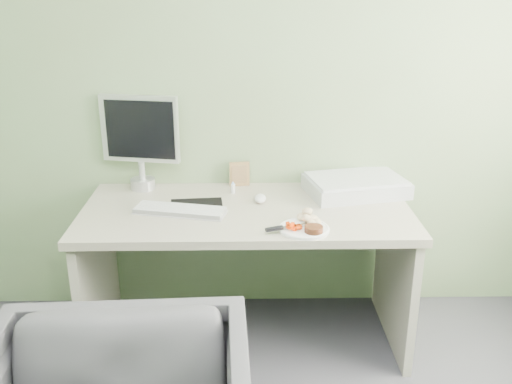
{
  "coord_description": "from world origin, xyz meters",
  "views": [
    {
      "loc": [
        -0.0,
        -0.95,
        1.77
      ],
      "look_at": [
        0.04,
        1.5,
        0.86
      ],
      "focal_mm": 40.0,
      "sensor_mm": 36.0,
      "label": 1
    }
  ],
  "objects_px": {
    "scanner": "(356,186)",
    "monitor": "(140,137)",
    "desk": "(247,242)",
    "plate": "(304,229)"
  },
  "relations": [
    {
      "from": "desk",
      "to": "monitor",
      "type": "distance_m",
      "value": 0.78
    },
    {
      "from": "scanner",
      "to": "monitor",
      "type": "bearing_deg",
      "value": 162.01
    },
    {
      "from": "desk",
      "to": "plate",
      "type": "distance_m",
      "value": 0.41
    },
    {
      "from": "plate",
      "to": "scanner",
      "type": "height_order",
      "value": "scanner"
    },
    {
      "from": "plate",
      "to": "monitor",
      "type": "height_order",
      "value": "monitor"
    },
    {
      "from": "desk",
      "to": "scanner",
      "type": "height_order",
      "value": "scanner"
    },
    {
      "from": "monitor",
      "to": "scanner",
      "type": "bearing_deg",
      "value": 5.23
    },
    {
      "from": "scanner",
      "to": "monitor",
      "type": "xyz_separation_m",
      "value": [
        -1.12,
        0.11,
        0.24
      ]
    },
    {
      "from": "desk",
      "to": "plate",
      "type": "relative_size",
      "value": 7.09
    },
    {
      "from": "desk",
      "to": "monitor",
      "type": "height_order",
      "value": "monitor"
    }
  ]
}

